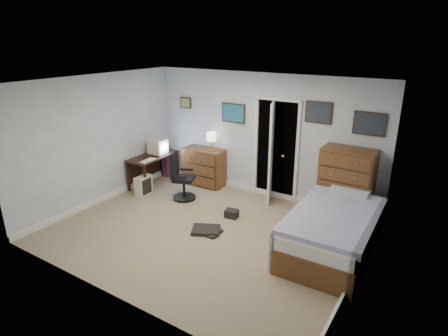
# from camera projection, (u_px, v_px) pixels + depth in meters

# --- Properties ---
(floor) EXTENTS (5.00, 4.00, 0.02)m
(floor) POSITION_uv_depth(u_px,v_px,m) (206.00, 232.00, 6.39)
(floor) COLOR gray
(floor) RESTS_ON ground
(computer_desk) EXTENTS (0.60, 1.21, 0.69)m
(computer_desk) POSITION_uv_depth(u_px,v_px,m) (150.00, 162.00, 8.28)
(computer_desk) COLOR black
(computer_desk) RESTS_ON floor
(crt_monitor) EXTENTS (0.37, 0.34, 0.33)m
(crt_monitor) POSITION_uv_depth(u_px,v_px,m) (158.00, 147.00, 8.24)
(crt_monitor) COLOR beige
(crt_monitor) RESTS_ON computer_desk
(keyboard) EXTENTS (0.15, 0.37, 0.02)m
(keyboard) POSITION_uv_depth(u_px,v_px,m) (148.00, 161.00, 7.81)
(keyboard) COLOR beige
(keyboard) RESTS_ON computer_desk
(pc_tower) EXTENTS (0.20, 0.39, 0.41)m
(pc_tower) POSITION_uv_depth(u_px,v_px,m) (143.00, 186.00, 7.81)
(pc_tower) COLOR beige
(pc_tower) RESTS_ON floor
(office_chair) EXTENTS (0.60, 0.60, 0.96)m
(office_chair) POSITION_uv_depth(u_px,v_px,m) (181.00, 182.00, 7.57)
(office_chair) COLOR black
(office_chair) RESTS_ON floor
(media_stack) EXTENTS (0.16, 0.16, 0.76)m
(media_stack) POSITION_uv_depth(u_px,v_px,m) (166.00, 161.00, 8.80)
(media_stack) COLOR maroon
(media_stack) RESTS_ON floor
(low_dresser) EXTENTS (0.96, 0.52, 0.83)m
(low_dresser) POSITION_uv_depth(u_px,v_px,m) (204.00, 167.00, 8.31)
(low_dresser) COLOR brown
(low_dresser) RESTS_ON floor
(table_lamp) EXTENTS (0.22, 0.22, 0.40)m
(table_lamp) POSITION_uv_depth(u_px,v_px,m) (212.00, 137.00, 7.97)
(table_lamp) COLOR gold
(table_lamp) RESTS_ON low_dresser
(doorway) EXTENTS (0.96, 1.12, 2.05)m
(doorway) POSITION_uv_depth(u_px,v_px,m) (282.00, 147.00, 7.69)
(doorway) COLOR black
(doorway) RESTS_ON floor
(tall_dresser) EXTENTS (0.91, 0.54, 1.33)m
(tall_dresser) POSITION_uv_depth(u_px,v_px,m) (346.00, 185.00, 6.64)
(tall_dresser) COLOR brown
(tall_dresser) RESTS_ON floor
(headboard_bookcase) EXTENTS (0.91, 0.25, 0.82)m
(headboard_bookcase) POSITION_uv_depth(u_px,v_px,m) (344.00, 194.00, 6.82)
(headboard_bookcase) COLOR brown
(headboard_bookcase) RESTS_ON floor
(bed) EXTENTS (1.25, 2.26, 0.73)m
(bed) POSITION_uv_depth(u_px,v_px,m) (333.00, 229.00, 5.77)
(bed) COLOR brown
(bed) RESTS_ON floor
(wall_posters) EXTENTS (4.38, 0.04, 0.60)m
(wall_posters) POSITION_uv_depth(u_px,v_px,m) (288.00, 115.00, 7.09)
(wall_posters) COLOR #331E11
(wall_posters) RESTS_ON floor
(floor_clutter) EXTENTS (0.58, 1.08, 0.15)m
(floor_clutter) POSITION_uv_depth(u_px,v_px,m) (214.00, 226.00, 6.51)
(floor_clutter) COLOR black
(floor_clutter) RESTS_ON floor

